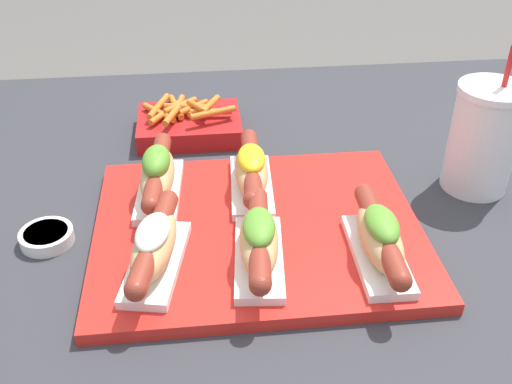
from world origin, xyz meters
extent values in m
cube|color=red|center=(0.01, -0.01, 0.69)|extent=(0.44, 0.36, 0.02)
cube|color=white|center=(-0.13, -0.08, 0.70)|extent=(0.09, 0.17, 0.01)
ellipsoid|color=tan|center=(-0.13, -0.08, 0.73)|extent=(0.07, 0.15, 0.04)
cylinder|color=maroon|center=(-0.13, -0.08, 0.74)|extent=(0.06, 0.18, 0.03)
sphere|color=maroon|center=(-0.15, -0.17, 0.74)|extent=(0.03, 0.03, 0.03)
sphere|color=maroon|center=(-0.11, 0.01, 0.74)|extent=(0.03, 0.03, 0.03)
ellipsoid|color=silver|center=(-0.13, -0.08, 0.75)|extent=(0.05, 0.08, 0.02)
cube|color=white|center=(0.00, -0.08, 0.70)|extent=(0.07, 0.16, 0.01)
ellipsoid|color=tan|center=(0.00, -0.08, 0.73)|extent=(0.06, 0.14, 0.04)
cylinder|color=maroon|center=(0.00, -0.08, 0.74)|extent=(0.04, 0.18, 0.03)
sphere|color=maroon|center=(-0.01, -0.17, 0.74)|extent=(0.03, 0.03, 0.03)
sphere|color=maroon|center=(0.01, 0.00, 0.74)|extent=(0.03, 0.03, 0.03)
ellipsoid|color=#5B992D|center=(0.00, -0.08, 0.75)|extent=(0.05, 0.08, 0.02)
cube|color=white|center=(0.15, -0.10, 0.70)|extent=(0.06, 0.16, 0.01)
ellipsoid|color=tan|center=(0.15, -0.10, 0.73)|extent=(0.05, 0.14, 0.04)
cylinder|color=maroon|center=(0.15, -0.10, 0.74)|extent=(0.03, 0.18, 0.03)
sphere|color=maroon|center=(0.15, -0.18, 0.74)|extent=(0.03, 0.03, 0.03)
sphere|color=maroon|center=(0.15, -0.01, 0.74)|extent=(0.03, 0.03, 0.03)
ellipsoid|color=#5B992D|center=(0.15, -0.10, 0.75)|extent=(0.04, 0.08, 0.03)
cube|color=white|center=(-0.13, 0.08, 0.70)|extent=(0.07, 0.16, 0.01)
ellipsoid|color=tan|center=(-0.13, 0.08, 0.73)|extent=(0.06, 0.14, 0.04)
cylinder|color=maroon|center=(-0.13, 0.08, 0.74)|extent=(0.04, 0.18, 0.03)
sphere|color=maroon|center=(-0.13, -0.01, 0.74)|extent=(0.03, 0.03, 0.03)
sphere|color=maroon|center=(-0.12, 0.17, 0.74)|extent=(0.03, 0.03, 0.03)
ellipsoid|color=#5B992D|center=(-0.13, 0.08, 0.76)|extent=(0.05, 0.08, 0.03)
cube|color=white|center=(0.01, 0.08, 0.70)|extent=(0.07, 0.16, 0.01)
ellipsoid|color=tan|center=(0.01, 0.08, 0.73)|extent=(0.06, 0.14, 0.04)
cylinder|color=maroon|center=(0.01, 0.08, 0.74)|extent=(0.04, 0.18, 0.03)
sphere|color=maroon|center=(0.00, -0.01, 0.74)|extent=(0.03, 0.03, 0.03)
sphere|color=maroon|center=(0.01, 0.17, 0.74)|extent=(0.03, 0.03, 0.03)
ellipsoid|color=yellow|center=(0.01, 0.08, 0.75)|extent=(0.04, 0.08, 0.02)
cylinder|color=white|center=(-0.28, 0.01, 0.69)|extent=(0.07, 0.07, 0.02)
cylinder|color=yellow|center=(-0.28, 0.01, 0.70)|extent=(0.06, 0.06, 0.01)
cylinder|color=white|center=(0.35, 0.08, 0.76)|extent=(0.10, 0.10, 0.16)
cylinder|color=white|center=(0.35, 0.08, 0.84)|extent=(0.10, 0.10, 0.01)
cylinder|color=red|center=(0.37, 0.08, 0.88)|extent=(0.01, 0.01, 0.06)
cube|color=#B21919|center=(-0.08, 0.30, 0.70)|extent=(0.18, 0.14, 0.03)
cylinder|color=orange|center=(-0.12, 0.30, 0.73)|extent=(0.06, 0.08, 0.01)
cylinder|color=orange|center=(-0.04, 0.30, 0.74)|extent=(0.04, 0.06, 0.01)
cylinder|color=orange|center=(-0.13, 0.32, 0.73)|extent=(0.04, 0.09, 0.01)
cylinder|color=orange|center=(-0.10, 0.33, 0.72)|extent=(0.02, 0.08, 0.01)
cylinder|color=orange|center=(-0.04, 0.27, 0.74)|extent=(0.08, 0.04, 0.01)
cylinder|color=orange|center=(-0.06, 0.29, 0.74)|extent=(0.04, 0.05, 0.01)
cylinder|color=orange|center=(-0.10, 0.32, 0.72)|extent=(0.03, 0.09, 0.01)
cylinder|color=orange|center=(-0.13, 0.30, 0.72)|extent=(0.06, 0.07, 0.01)
cylinder|color=orange|center=(-0.08, 0.31, 0.73)|extent=(0.08, 0.02, 0.01)
cylinder|color=orange|center=(-0.11, 0.26, 0.74)|extent=(0.03, 0.06, 0.01)
cylinder|color=orange|center=(-0.04, 0.29, 0.73)|extent=(0.07, 0.02, 0.01)
cylinder|color=orange|center=(-0.07, 0.31, 0.73)|extent=(0.06, 0.05, 0.01)
cylinder|color=orange|center=(-0.10, 0.31, 0.73)|extent=(0.06, 0.05, 0.01)
cylinder|color=orange|center=(-0.07, 0.31, 0.72)|extent=(0.04, 0.06, 0.01)
camera|label=1|loc=(-0.07, -0.66, 1.19)|focal=42.00mm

